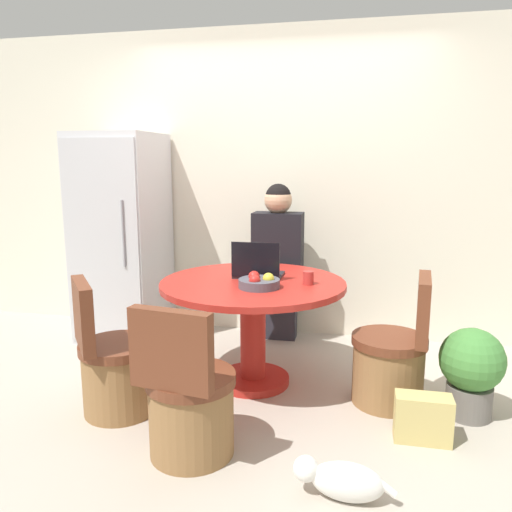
% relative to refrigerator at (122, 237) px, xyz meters
% --- Properties ---
extents(ground_plane, '(12.00, 12.00, 0.00)m').
position_rel_refrigerator_xyz_m(ground_plane, '(1.31, -0.98, -0.86)').
color(ground_plane, '#B2A899').
extents(wall_back, '(7.00, 0.06, 2.60)m').
position_rel_refrigerator_xyz_m(wall_back, '(1.31, 0.40, 0.44)').
color(wall_back, silver).
rests_on(wall_back, ground_plane).
extents(refrigerator, '(0.65, 0.72, 1.73)m').
position_rel_refrigerator_xyz_m(refrigerator, '(0.00, 0.00, 0.00)').
color(refrigerator, silver).
rests_on(refrigerator, ground_plane).
extents(dining_table, '(1.23, 1.23, 0.72)m').
position_rel_refrigerator_xyz_m(dining_table, '(1.30, -0.73, -0.32)').
color(dining_table, '#B2261E').
rests_on(dining_table, ground_plane).
extents(chair_right_side, '(0.47, 0.46, 0.83)m').
position_rel_refrigerator_xyz_m(chair_right_side, '(2.21, -0.83, -0.59)').
color(chair_right_side, olive).
rests_on(chair_right_side, ground_plane).
extents(chair_near_camera, '(0.47, 0.48, 0.83)m').
position_rel_refrigerator_xyz_m(chair_near_camera, '(1.16, -1.64, -0.59)').
color(chair_near_camera, olive).
rests_on(chair_near_camera, ground_plane).
extents(chair_near_left_corner, '(0.53, 0.53, 0.83)m').
position_rel_refrigerator_xyz_m(chair_near_left_corner, '(0.58, -1.29, -0.59)').
color(chair_near_left_corner, olive).
rests_on(chair_near_left_corner, ground_plane).
extents(person_seated, '(0.40, 0.37, 1.33)m').
position_rel_refrigerator_xyz_m(person_seated, '(1.33, 0.10, -0.13)').
color(person_seated, '#2D2D38').
rests_on(person_seated, ground_plane).
extents(laptop, '(0.33, 0.24, 0.25)m').
position_rel_refrigerator_xyz_m(laptop, '(1.31, -0.62, -0.09)').
color(laptop, '#232328').
rests_on(laptop, dining_table).
extents(fruit_bowl, '(0.26, 0.26, 0.10)m').
position_rel_refrigerator_xyz_m(fruit_bowl, '(1.38, -0.90, -0.11)').
color(fruit_bowl, '#4C4C56').
rests_on(fruit_bowl, dining_table).
extents(coffee_cup, '(0.07, 0.07, 0.09)m').
position_rel_refrigerator_xyz_m(coffee_cup, '(1.67, -0.75, -0.10)').
color(coffee_cup, '#B2332D').
rests_on(coffee_cup, dining_table).
extents(cat, '(0.46, 0.15, 0.18)m').
position_rel_refrigerator_xyz_m(cat, '(1.94, -1.83, -0.77)').
color(cat, white).
rests_on(cat, ground_plane).
extents(potted_plant, '(0.37, 0.37, 0.54)m').
position_rel_refrigerator_xyz_m(potted_plant, '(2.66, -0.91, -0.56)').
color(potted_plant, slate).
rests_on(potted_plant, ground_plane).
extents(handbag, '(0.30, 0.14, 0.26)m').
position_rel_refrigerator_xyz_m(handbag, '(2.36, -1.25, -0.73)').
color(handbag, tan).
rests_on(handbag, ground_plane).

